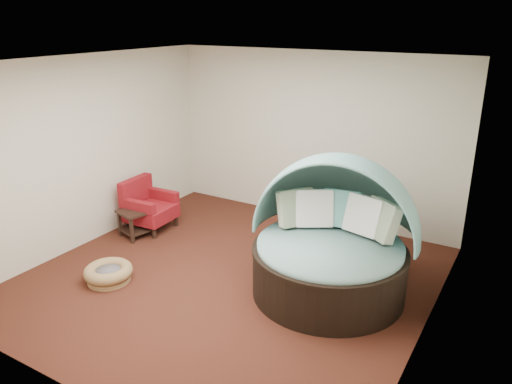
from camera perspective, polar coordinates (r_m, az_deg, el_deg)
The scene contains 10 objects.
floor at distance 6.76m, azimuth -3.09°, elevation -9.79°, with size 5.00×5.00×0.00m, color #4A1E15.
wall_back at distance 8.30m, azimuth 6.39°, elevation 6.18°, with size 5.00×5.00×0.00m, color beige.
wall_front at distance 4.50m, azimuth -21.50°, elevation -7.09°, with size 5.00×5.00×0.00m, color beige.
wall_left at distance 7.82m, azimuth -18.77°, elevation 4.40°, with size 5.00×5.00×0.00m, color beige.
wall_right at distance 5.30m, azimuth 19.78°, elevation -2.83°, with size 5.00×5.00×0.00m, color beige.
ceiling at distance 5.91m, azimuth -3.60°, elevation 14.58°, with size 5.00×5.00×0.00m, color white.
canopy_daybed at distance 6.22m, azimuth 8.78°, elevation -4.38°, with size 2.23×2.17×1.75m.
pet_basket at distance 6.91m, azimuth -16.51°, elevation -8.87°, with size 0.71×0.71×0.22m.
red_armchair at distance 8.28m, azimuth -12.27°, elevation -1.60°, with size 0.74×0.74×0.83m.
side_table at distance 8.05m, azimuth -13.60°, elevation -3.08°, with size 0.56×0.56×0.44m.
Camera 1 is at (3.31, -4.87, 3.32)m, focal length 35.00 mm.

